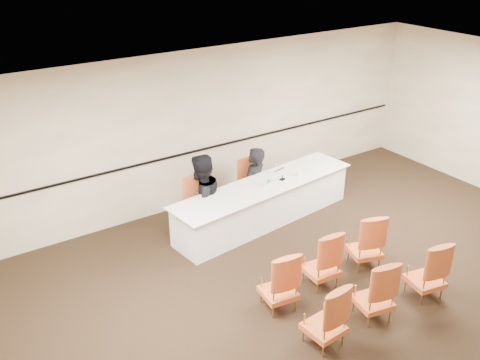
% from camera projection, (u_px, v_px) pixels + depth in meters
% --- Properties ---
extents(floor, '(10.00, 10.00, 0.00)m').
position_uv_depth(floor, '(348.00, 305.00, 7.70)').
color(floor, black).
rests_on(floor, ground).
extents(ceiling, '(10.00, 10.00, 0.00)m').
position_uv_depth(ceiling, '(369.00, 105.00, 6.41)').
color(ceiling, silver).
rests_on(ceiling, ground).
extents(wall_back, '(10.00, 0.04, 3.00)m').
position_uv_depth(wall_back, '(205.00, 128.00, 10.06)').
color(wall_back, '#BBAC93').
rests_on(wall_back, ground).
extents(wall_rail, '(9.80, 0.04, 0.03)m').
position_uv_depth(wall_rail, '(206.00, 148.00, 10.20)').
color(wall_rail, black).
rests_on(wall_rail, wall_back).
extents(panel_table, '(3.81, 1.27, 0.75)m').
position_uv_depth(panel_table, '(264.00, 203.00, 9.75)').
color(panel_table, white).
rests_on(panel_table, ground).
extents(panelist_main, '(0.75, 0.65, 1.73)m').
position_uv_depth(panelist_main, '(254.00, 190.00, 10.28)').
color(panelist_main, black).
rests_on(panelist_main, ground).
extents(panelist_main_chair, '(0.55, 0.55, 0.95)m').
position_uv_depth(panelist_main_chair, '(254.00, 184.00, 10.23)').
color(panelist_main_chair, '#BA4721').
rests_on(panelist_main_chair, ground).
extents(panelist_second, '(1.06, 0.93, 1.83)m').
position_uv_depth(panelist_second, '(201.00, 203.00, 9.50)').
color(panelist_second, black).
rests_on(panelist_second, ground).
extents(panelist_second_chair, '(0.55, 0.55, 0.95)m').
position_uv_depth(panelist_second_chair, '(201.00, 204.00, 9.50)').
color(panelist_second_chair, '#BA4721').
rests_on(panelist_second_chair, ground).
extents(papers, '(0.32, 0.25, 0.00)m').
position_uv_depth(papers, '(287.00, 176.00, 9.91)').
color(papers, white).
rests_on(papers, panel_table).
extents(microphone, '(0.16, 0.23, 0.30)m').
position_uv_depth(microphone, '(283.00, 172.00, 9.70)').
color(microphone, black).
rests_on(microphone, panel_table).
extents(water_bottle, '(0.10, 0.10, 0.23)m').
position_uv_depth(water_bottle, '(269.00, 178.00, 9.57)').
color(water_bottle, teal).
rests_on(water_bottle, panel_table).
extents(drinking_glass, '(0.08, 0.08, 0.10)m').
position_uv_depth(drinking_glass, '(264.00, 183.00, 9.52)').
color(drinking_glass, silver).
rests_on(drinking_glass, panel_table).
extents(coffee_cup, '(0.09, 0.09, 0.13)m').
position_uv_depth(coffee_cup, '(299.00, 173.00, 9.89)').
color(coffee_cup, white).
rests_on(coffee_cup, panel_table).
extents(aud_chair_front_left, '(0.56, 0.56, 0.95)m').
position_uv_depth(aud_chair_front_left, '(279.00, 279.00, 7.47)').
color(aud_chair_front_left, '#BA4721').
rests_on(aud_chair_front_left, ground).
extents(aud_chair_front_mid, '(0.54, 0.54, 0.95)m').
position_uv_depth(aud_chair_front_mid, '(321.00, 258.00, 7.96)').
color(aud_chair_front_mid, '#BA4721').
rests_on(aud_chair_front_mid, ground).
extents(aud_chair_front_right, '(0.63, 0.63, 0.95)m').
position_uv_depth(aud_chair_front_right, '(366.00, 239.00, 8.43)').
color(aud_chair_front_right, '#BA4721').
rests_on(aud_chair_front_right, ground).
extents(aud_chair_back_left, '(0.53, 0.53, 0.95)m').
position_uv_depth(aud_chair_back_left, '(325.00, 314.00, 6.80)').
color(aud_chair_back_left, '#BA4721').
rests_on(aud_chair_back_left, ground).
extents(aud_chair_back_mid, '(0.59, 0.59, 0.95)m').
position_uv_depth(aud_chair_back_mid, '(374.00, 288.00, 7.29)').
color(aud_chair_back_mid, '#BA4721').
rests_on(aud_chair_back_mid, ground).
extents(aud_chair_back_right, '(0.59, 0.59, 0.95)m').
position_uv_depth(aud_chair_back_right, '(427.00, 268.00, 7.72)').
color(aud_chair_back_right, '#BA4721').
rests_on(aud_chair_back_right, ground).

